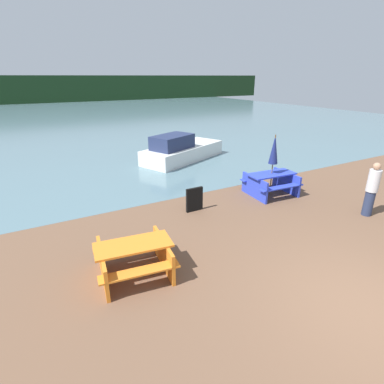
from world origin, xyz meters
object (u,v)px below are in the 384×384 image
umbrella_navy (274,150)px  boat (181,150)px  signboard (194,199)px  picnic_table_orange (134,256)px  picnic_table_blue (271,182)px  person (372,190)px

umbrella_navy → boat: (-0.63, 5.59, -1.10)m
signboard → boat: bearing=66.6°
picnic_table_orange → picnic_table_blue: 6.02m
boat → picnic_table_blue: bearing=-106.9°
picnic_table_orange → signboard: signboard is taller
picnic_table_blue → signboard: (-3.01, 0.08, -0.09)m
person → signboard: (-4.35, 2.77, -0.44)m
boat → person: (1.97, -8.27, 0.32)m
picnic_table_blue → picnic_table_orange: bearing=-160.0°
umbrella_navy → person: size_ratio=1.30×
signboard → person: bearing=-32.5°
person → boat: bearing=103.4°
picnic_table_orange → boat: boat is taller
boat → person: person is taller
picnic_table_blue → signboard: size_ratio=2.34×
umbrella_navy → person: 3.10m
picnic_table_orange → person: (7.00, -0.63, 0.38)m
umbrella_navy → boat: size_ratio=0.44×
picnic_table_orange → boat: size_ratio=0.36×
umbrella_navy → boat: umbrella_navy is taller
picnic_table_orange → picnic_table_blue: (5.66, 2.06, 0.03)m
umbrella_navy → signboard: umbrella_navy is taller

